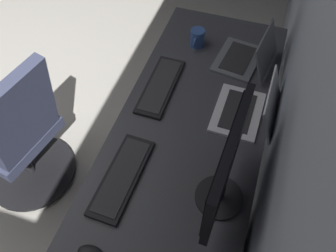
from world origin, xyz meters
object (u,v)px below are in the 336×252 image
(drawer_pedestal, at_px, (167,243))
(coffee_mug, at_px, (197,38))
(keyboard_spare, at_px, (122,177))
(office_chair, at_px, (20,139))
(laptop_leftmost, at_px, (249,56))
(monitor_primary, at_px, (226,167))
(keyboard_main, at_px, (160,86))
(laptop_left, at_px, (251,109))

(drawer_pedestal, relative_size, coffee_mug, 5.75)
(keyboard_spare, xyz_separation_m, office_chair, (-0.18, -0.72, -0.28))
(laptop_leftmost, height_order, keyboard_spare, laptop_leftmost)
(coffee_mug, bearing_deg, laptop_leftmost, 79.15)
(laptop_leftmost, distance_m, office_chair, 1.34)
(monitor_primary, bearing_deg, drawer_pedestal, -57.60)
(keyboard_main, distance_m, keyboard_spare, 0.55)
(monitor_primary, relative_size, coffee_mug, 4.15)
(monitor_primary, height_order, keyboard_spare, monitor_primary)
(keyboard_main, height_order, keyboard_spare, same)
(laptop_left, height_order, coffee_mug, laptop_left)
(keyboard_main, bearing_deg, coffee_mug, 166.77)
(laptop_leftmost, distance_m, coffee_mug, 0.31)
(laptop_leftmost, height_order, coffee_mug, laptop_leftmost)
(laptop_leftmost, height_order, laptop_left, laptop_left)
(laptop_leftmost, bearing_deg, coffee_mug, -100.85)
(laptop_left, height_order, office_chair, office_chair)
(drawer_pedestal, height_order, keyboard_main, keyboard_main)
(keyboard_spare, bearing_deg, monitor_primary, 95.31)
(monitor_primary, height_order, keyboard_main, monitor_primary)
(keyboard_spare, bearing_deg, coffee_mug, 175.56)
(laptop_leftmost, bearing_deg, office_chair, -57.58)
(monitor_primary, relative_size, laptop_leftmost, 1.50)
(keyboard_spare, bearing_deg, office_chair, -103.92)
(drawer_pedestal, bearing_deg, laptop_leftmost, 171.18)
(drawer_pedestal, distance_m, monitor_primary, 0.67)
(laptop_leftmost, relative_size, keyboard_spare, 0.79)
(office_chair, bearing_deg, monitor_primary, 82.95)
(keyboard_main, bearing_deg, monitor_primary, 39.82)
(keyboard_spare, height_order, office_chair, office_chair)
(monitor_primary, bearing_deg, keyboard_main, -140.18)
(monitor_primary, distance_m, keyboard_main, 0.71)
(laptop_left, bearing_deg, coffee_mug, -137.99)
(coffee_mug, bearing_deg, laptop_left, 42.01)
(coffee_mug, height_order, office_chair, office_chair)
(keyboard_spare, distance_m, office_chair, 0.79)
(monitor_primary, bearing_deg, laptop_leftmost, -177.53)
(laptop_leftmost, bearing_deg, monitor_primary, 2.47)
(monitor_primary, distance_m, coffee_mug, 0.98)
(laptop_leftmost, xyz_separation_m, keyboard_main, (0.32, -0.39, -0.04))
(keyboard_main, distance_m, office_chair, 0.85)
(drawer_pedestal, relative_size, keyboard_spare, 1.64)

